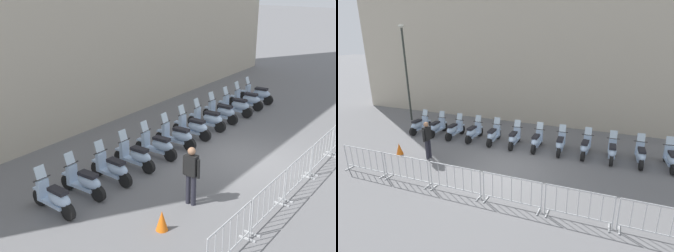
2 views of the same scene
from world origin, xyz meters
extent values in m
plane|color=slate|center=(0.00, 0.00, 0.00)|extent=(120.00, 120.00, 0.00)
cylinder|color=black|center=(-5.77, 4.00, 0.24)|extent=(0.23, 0.50, 0.48)
cylinder|color=black|center=(-6.01, 2.78, 0.24)|extent=(0.23, 0.50, 0.48)
cube|color=#A8C1E0|center=(-5.89, 3.39, 0.28)|extent=(0.44, 0.91, 0.10)
ellipsoid|color=#A8C1E0|center=(-5.95, 3.12, 0.52)|extent=(0.52, 0.89, 0.40)
cube|color=black|center=(-5.94, 3.15, 0.74)|extent=(0.39, 0.64, 0.10)
cube|color=#A8C1E0|center=(-5.81, 3.81, 0.55)|extent=(0.36, 0.20, 0.60)
cylinder|color=black|center=(-5.81, 3.81, 0.88)|extent=(0.56, 0.15, 0.04)
cube|color=silver|center=(-5.80, 3.86, 1.06)|extent=(0.34, 0.20, 0.35)
cube|color=#A8C1E0|center=(-5.77, 4.00, 0.51)|extent=(0.26, 0.35, 0.06)
cylinder|color=black|center=(-4.67, 3.91, 0.24)|extent=(0.20, 0.49, 0.48)
cylinder|color=black|center=(-4.83, 2.68, 0.24)|extent=(0.20, 0.49, 0.48)
cube|color=#A8C1E0|center=(-4.75, 3.29, 0.28)|extent=(0.39, 0.90, 0.10)
ellipsoid|color=#A8C1E0|center=(-4.78, 3.02, 0.52)|extent=(0.46, 0.88, 0.40)
cube|color=black|center=(-4.78, 3.05, 0.74)|extent=(0.35, 0.63, 0.10)
cube|color=#A8C1E0|center=(-4.69, 3.72, 0.55)|extent=(0.36, 0.18, 0.60)
cylinder|color=black|center=(-4.69, 3.72, 0.88)|extent=(0.56, 0.11, 0.04)
cube|color=silver|center=(-4.68, 3.77, 1.06)|extent=(0.34, 0.18, 0.35)
cube|color=#A8C1E0|center=(-4.67, 3.91, 0.51)|extent=(0.24, 0.34, 0.06)
cylinder|color=black|center=(-3.49, 3.69, 0.24)|extent=(0.23, 0.50, 0.48)
cylinder|color=black|center=(-3.74, 2.48, 0.24)|extent=(0.23, 0.50, 0.48)
cube|color=#A8C1E0|center=(-3.62, 3.09, 0.28)|extent=(0.45, 0.91, 0.10)
ellipsoid|color=#A8C1E0|center=(-3.67, 2.81, 0.52)|extent=(0.52, 0.89, 0.40)
cube|color=black|center=(-3.67, 2.84, 0.74)|extent=(0.39, 0.64, 0.10)
cube|color=#A8C1E0|center=(-3.53, 3.51, 0.55)|extent=(0.36, 0.20, 0.60)
cylinder|color=black|center=(-3.53, 3.51, 0.88)|extent=(0.56, 0.15, 0.04)
cube|color=silver|center=(-3.52, 3.56, 1.06)|extent=(0.34, 0.20, 0.35)
cube|color=#A8C1E0|center=(-3.49, 3.69, 0.51)|extent=(0.26, 0.35, 0.06)
cylinder|color=black|center=(-2.37, 3.57, 0.24)|extent=(0.22, 0.50, 0.48)
cylinder|color=black|center=(-2.58, 2.35, 0.24)|extent=(0.22, 0.50, 0.48)
cube|color=#A8C1E0|center=(-2.48, 2.96, 0.28)|extent=(0.43, 0.90, 0.10)
ellipsoid|color=#A8C1E0|center=(-2.52, 2.68, 0.52)|extent=(0.50, 0.89, 0.40)
cube|color=black|center=(-2.52, 2.71, 0.74)|extent=(0.38, 0.64, 0.10)
cube|color=#A8C1E0|center=(-2.40, 3.38, 0.55)|extent=(0.36, 0.20, 0.60)
cylinder|color=black|center=(-2.40, 3.38, 0.88)|extent=(0.56, 0.13, 0.04)
cube|color=silver|center=(-2.39, 3.43, 1.06)|extent=(0.34, 0.19, 0.35)
cube|color=#A8C1E0|center=(-2.37, 3.57, 0.51)|extent=(0.25, 0.35, 0.06)
cylinder|color=black|center=(-1.27, 3.40, 0.24)|extent=(0.19, 0.49, 0.48)
cylinder|color=black|center=(-1.41, 2.16, 0.24)|extent=(0.19, 0.49, 0.48)
cube|color=#A8C1E0|center=(-1.34, 2.78, 0.28)|extent=(0.37, 0.89, 0.10)
ellipsoid|color=#A8C1E0|center=(-1.37, 2.50, 0.52)|extent=(0.45, 0.87, 0.40)
cube|color=black|center=(-1.37, 2.53, 0.74)|extent=(0.34, 0.63, 0.10)
cube|color=#A8C1E0|center=(-1.29, 3.21, 0.55)|extent=(0.35, 0.18, 0.60)
cylinder|color=black|center=(-1.29, 3.21, 0.88)|extent=(0.56, 0.10, 0.04)
cube|color=silver|center=(-1.29, 3.26, 1.06)|extent=(0.33, 0.17, 0.35)
cube|color=#A8C1E0|center=(-1.27, 3.40, 0.51)|extent=(0.23, 0.34, 0.06)
cylinder|color=black|center=(-0.15, 3.21, 0.24)|extent=(0.19, 0.49, 0.48)
cylinder|color=black|center=(-0.27, 1.98, 0.24)|extent=(0.19, 0.49, 0.48)
cube|color=#A8C1E0|center=(-0.21, 2.59, 0.28)|extent=(0.36, 0.89, 0.10)
ellipsoid|color=#A8C1E0|center=(-0.24, 2.32, 0.52)|extent=(0.44, 0.87, 0.40)
cube|color=black|center=(-0.23, 2.35, 0.74)|extent=(0.34, 0.62, 0.10)
cube|color=#A8C1E0|center=(-0.17, 3.02, 0.55)|extent=(0.35, 0.17, 0.60)
cylinder|color=black|center=(-0.17, 3.02, 0.88)|extent=(0.56, 0.09, 0.04)
cube|color=silver|center=(-0.16, 3.07, 1.06)|extent=(0.33, 0.17, 0.35)
cube|color=#A8C1E0|center=(-0.15, 3.21, 0.51)|extent=(0.23, 0.34, 0.06)
cylinder|color=black|center=(1.02, 3.09, 0.24)|extent=(0.21, 0.50, 0.48)
cylinder|color=black|center=(0.84, 1.86, 0.24)|extent=(0.21, 0.50, 0.48)
cube|color=#A8C1E0|center=(0.93, 2.48, 0.28)|extent=(0.40, 0.90, 0.10)
ellipsoid|color=#A8C1E0|center=(0.89, 2.20, 0.52)|extent=(0.48, 0.88, 0.40)
cube|color=black|center=(0.90, 2.23, 0.74)|extent=(0.36, 0.63, 0.10)
cube|color=#A8C1E0|center=(1.00, 2.91, 0.55)|extent=(0.36, 0.19, 0.60)
cylinder|color=black|center=(1.00, 2.91, 0.88)|extent=(0.56, 0.12, 0.04)
cube|color=silver|center=(1.00, 2.96, 1.06)|extent=(0.34, 0.18, 0.35)
cube|color=#A8C1E0|center=(1.02, 3.09, 0.51)|extent=(0.24, 0.35, 0.06)
cylinder|color=black|center=(2.13, 2.96, 0.24)|extent=(0.18, 0.49, 0.48)
cylinder|color=black|center=(2.02, 1.73, 0.24)|extent=(0.18, 0.49, 0.48)
cube|color=#A8C1E0|center=(2.07, 2.34, 0.28)|extent=(0.36, 0.89, 0.10)
ellipsoid|color=#A8C1E0|center=(2.05, 2.07, 0.52)|extent=(0.43, 0.87, 0.40)
cube|color=black|center=(2.05, 2.10, 0.74)|extent=(0.33, 0.62, 0.10)
cube|color=#A8C1E0|center=(2.11, 2.78, 0.55)|extent=(0.35, 0.17, 0.60)
cylinder|color=black|center=(2.11, 2.78, 0.88)|extent=(0.56, 0.09, 0.04)
cube|color=silver|center=(2.12, 2.82, 1.06)|extent=(0.33, 0.17, 0.35)
cube|color=#A8C1E0|center=(2.13, 2.96, 0.51)|extent=(0.23, 0.34, 0.06)
cylinder|color=black|center=(3.34, 2.82, 0.24)|extent=(0.23, 0.50, 0.48)
cylinder|color=black|center=(3.09, 1.60, 0.24)|extent=(0.23, 0.50, 0.48)
cube|color=#A8C1E0|center=(3.21, 2.21, 0.28)|extent=(0.45, 0.91, 0.10)
ellipsoid|color=#A8C1E0|center=(3.16, 1.94, 0.52)|extent=(0.52, 0.90, 0.40)
cube|color=black|center=(3.16, 1.97, 0.74)|extent=(0.40, 0.64, 0.10)
cube|color=#A8C1E0|center=(3.30, 2.63, 0.55)|extent=(0.36, 0.21, 0.60)
cylinder|color=black|center=(3.30, 2.63, 0.88)|extent=(0.56, 0.15, 0.04)
cube|color=silver|center=(3.31, 2.68, 1.06)|extent=(0.34, 0.20, 0.35)
cube|color=#A8C1E0|center=(3.34, 2.82, 0.51)|extent=(0.26, 0.35, 0.06)
cylinder|color=black|center=(4.42, 2.59, 0.24)|extent=(0.20, 0.49, 0.48)
cylinder|color=black|center=(4.26, 1.36, 0.24)|extent=(0.20, 0.49, 0.48)
cube|color=#A8C1E0|center=(4.34, 1.98, 0.28)|extent=(0.39, 0.90, 0.10)
ellipsoid|color=#A8C1E0|center=(4.30, 1.70, 0.52)|extent=(0.46, 0.88, 0.40)
cube|color=black|center=(4.31, 1.73, 0.74)|extent=(0.35, 0.63, 0.10)
cube|color=#A8C1E0|center=(4.39, 2.41, 0.55)|extent=(0.36, 0.18, 0.60)
cylinder|color=black|center=(4.39, 2.41, 0.88)|extent=(0.56, 0.11, 0.04)
cube|color=silver|center=(4.40, 2.46, 1.06)|extent=(0.34, 0.18, 0.35)
cube|color=#A8C1E0|center=(4.42, 2.59, 0.51)|extent=(0.24, 0.34, 0.06)
cylinder|color=black|center=(5.55, 2.47, 0.24)|extent=(0.19, 0.49, 0.48)
cylinder|color=black|center=(5.41, 1.24, 0.24)|extent=(0.19, 0.49, 0.48)
cube|color=#A8C1E0|center=(5.48, 1.85, 0.28)|extent=(0.37, 0.89, 0.10)
ellipsoid|color=#A8C1E0|center=(5.45, 1.58, 0.52)|extent=(0.45, 0.87, 0.40)
cube|color=black|center=(5.45, 1.61, 0.74)|extent=(0.34, 0.63, 0.10)
cube|color=#A8C1E0|center=(5.53, 2.29, 0.55)|extent=(0.35, 0.18, 0.60)
cylinder|color=black|center=(5.53, 2.29, 0.88)|extent=(0.56, 0.10, 0.04)
cube|color=silver|center=(5.53, 2.33, 1.06)|extent=(0.33, 0.17, 0.35)
cube|color=#A8C1E0|center=(5.55, 2.47, 0.51)|extent=(0.23, 0.34, 0.06)
cylinder|color=black|center=(6.67, 2.33, 0.24)|extent=(0.17, 0.49, 0.48)
cylinder|color=black|center=(6.57, 1.10, 0.24)|extent=(0.17, 0.49, 0.48)
cube|color=#A8C1E0|center=(6.62, 1.72, 0.28)|extent=(0.34, 0.89, 0.10)
ellipsoid|color=#A8C1E0|center=(6.60, 1.44, 0.52)|extent=(0.42, 0.86, 0.40)
cube|color=black|center=(6.60, 1.47, 0.74)|extent=(0.32, 0.62, 0.10)
cube|color=#A8C1E0|center=(6.65, 2.15, 0.55)|extent=(0.35, 0.16, 0.60)
cylinder|color=black|center=(6.65, 2.15, 0.88)|extent=(0.56, 0.08, 0.04)
cube|color=silver|center=(6.66, 2.20, 1.06)|extent=(0.33, 0.16, 0.35)
cube|color=#A8C1E0|center=(6.67, 2.33, 0.51)|extent=(0.22, 0.33, 0.06)
cube|color=#B2B5B7|center=(-4.65, -1.69, 0.02)|extent=(0.10, 0.44, 0.04)
cylinder|color=#B2B5B7|center=(-4.57, -1.70, 0.53)|extent=(0.04, 0.04, 1.05)
cylinder|color=#B2B5B7|center=(-5.56, -1.56, 1.05)|extent=(1.98, 0.32, 0.04)
cylinder|color=#B2B5B7|center=(-5.56, -1.56, 0.18)|extent=(1.98, 0.32, 0.04)
cylinder|color=#B2B5B7|center=(-6.21, -1.47, 0.61)|extent=(0.02, 0.02, 0.87)
cylinder|color=#B2B5B7|center=(-5.89, -1.51, 0.61)|extent=(0.02, 0.02, 0.87)
cylinder|color=#B2B5B7|center=(-5.56, -1.56, 0.61)|extent=(0.02, 0.02, 0.87)
cylinder|color=#B2B5B7|center=(-5.23, -1.61, 0.61)|extent=(0.02, 0.02, 0.87)
cylinder|color=#B2B5B7|center=(-4.90, -1.65, 0.61)|extent=(0.02, 0.02, 0.87)
cube|color=#B2B5B7|center=(-4.37, -1.73, 0.02)|extent=(0.10, 0.44, 0.04)
cube|color=#B2B5B7|center=(-2.56, -1.99, 0.02)|extent=(0.10, 0.44, 0.04)
cylinder|color=#B2B5B7|center=(-4.45, -1.72, 0.53)|extent=(0.04, 0.04, 1.05)
cylinder|color=#B2B5B7|center=(-2.48, -2.00, 0.53)|extent=(0.04, 0.04, 1.05)
cylinder|color=#B2B5B7|center=(-3.47, -1.86, 1.05)|extent=(1.98, 0.32, 0.04)
cylinder|color=#B2B5B7|center=(-3.47, -1.86, 0.18)|extent=(1.98, 0.32, 0.04)
cylinder|color=#B2B5B7|center=(-4.12, -1.76, 0.61)|extent=(0.02, 0.02, 0.87)
cylinder|color=#B2B5B7|center=(-3.79, -1.81, 0.61)|extent=(0.02, 0.02, 0.87)
cylinder|color=#B2B5B7|center=(-3.47, -1.86, 0.61)|extent=(0.02, 0.02, 0.87)
cylinder|color=#B2B5B7|center=(-3.14, -1.90, 0.61)|extent=(0.02, 0.02, 0.87)
cylinder|color=#B2B5B7|center=(-2.81, -1.95, 0.61)|extent=(0.02, 0.02, 0.87)
cube|color=#B2B5B7|center=(-2.28, -2.03, 0.02)|extent=(0.10, 0.44, 0.04)
cube|color=#B2B5B7|center=(-0.47, -2.29, 0.02)|extent=(0.10, 0.44, 0.04)
cylinder|color=#B2B5B7|center=(-2.36, -2.02, 0.53)|extent=(0.04, 0.04, 1.05)
cylinder|color=#B2B5B7|center=(-0.39, -2.30, 0.53)|extent=(0.04, 0.04, 1.05)
cylinder|color=#B2B5B7|center=(-1.37, -2.16, 1.05)|extent=(1.98, 0.32, 0.04)
cylinder|color=#B2B5B7|center=(-1.37, -2.16, 0.18)|extent=(1.98, 0.32, 0.04)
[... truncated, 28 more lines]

